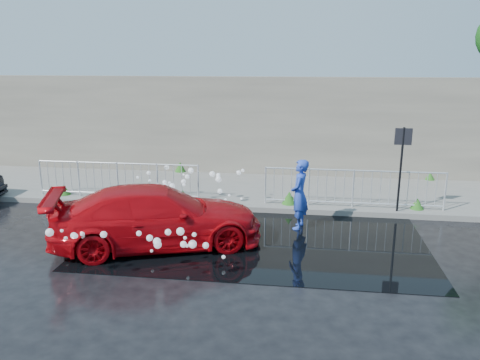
% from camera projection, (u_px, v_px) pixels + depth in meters
% --- Properties ---
extents(ground, '(90.00, 90.00, 0.00)m').
position_uv_depth(ground, '(231.00, 252.00, 10.63)').
color(ground, black).
rests_on(ground, ground).
extents(pavement, '(30.00, 4.00, 0.15)m').
position_uv_depth(pavement, '(254.00, 190.00, 15.40)').
color(pavement, '#63635E').
rests_on(pavement, ground).
extents(curb, '(30.00, 0.25, 0.16)m').
position_uv_depth(curb, '(247.00, 208.00, 13.48)').
color(curb, '#63635E').
rests_on(curb, ground).
extents(retaining_wall, '(30.00, 0.60, 3.50)m').
position_uv_depth(retaining_wall, '(261.00, 126.00, 17.06)').
color(retaining_wall, '#615C52').
rests_on(retaining_wall, pavement).
extents(puddle, '(8.00, 5.00, 0.01)m').
position_uv_depth(puddle, '(257.00, 237.00, 11.52)').
color(puddle, black).
rests_on(puddle, ground).
extents(sign_post, '(0.45, 0.06, 2.50)m').
position_uv_depth(sign_post, '(402.00, 156.00, 12.62)').
color(sign_post, black).
rests_on(sign_post, ground).
extents(railing_left, '(5.05, 0.05, 1.10)m').
position_uv_depth(railing_left, '(118.00, 179.00, 14.18)').
color(railing_left, silver).
rests_on(railing_left, pavement).
extents(railing_right, '(5.05, 0.05, 1.10)m').
position_uv_depth(railing_right, '(353.00, 187.00, 13.26)').
color(railing_right, silver).
rests_on(railing_right, pavement).
extents(weeds, '(12.17, 3.93, 0.37)m').
position_uv_depth(weeds, '(244.00, 187.00, 14.91)').
color(weeds, '#144C19').
rests_on(weeds, pavement).
extents(water_spray, '(3.61, 5.65, 1.03)m').
position_uv_depth(water_spray, '(172.00, 202.00, 11.86)').
color(water_spray, white).
rests_on(water_spray, ground).
extents(red_car, '(5.23, 3.47, 1.41)m').
position_uv_depth(red_car, '(157.00, 217.00, 10.88)').
color(red_car, '#AB060D').
rests_on(red_car, ground).
extents(person, '(0.55, 0.73, 1.81)m').
position_uv_depth(person, '(299.00, 194.00, 11.93)').
color(person, '#2443B8').
rests_on(person, ground).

